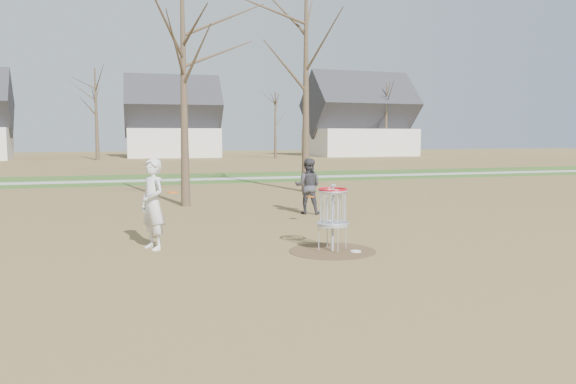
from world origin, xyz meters
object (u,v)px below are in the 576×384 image
at_px(player_standing, 153,204).
at_px(player_throwing, 308,186).
at_px(disc_golf_basket, 333,207).
at_px(disc_grounded, 356,251).

height_order(player_standing, player_throwing, player_standing).
bearing_deg(disc_golf_basket, disc_grounded, -30.09).
bearing_deg(disc_golf_basket, player_standing, 159.95).
distance_m(player_throwing, disc_grounded, 5.83).
xyz_separation_m(player_throwing, disc_golf_basket, (-1.35, -5.46, 0.07)).
relative_size(player_throwing, disc_golf_basket, 1.26).
xyz_separation_m(player_throwing, disc_grounded, (-0.93, -5.70, -0.83)).
xyz_separation_m(player_standing, player_throwing, (4.86, 4.18, -0.10)).
distance_m(player_throwing, disc_golf_basket, 5.62).
relative_size(disc_grounded, disc_golf_basket, 0.16).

